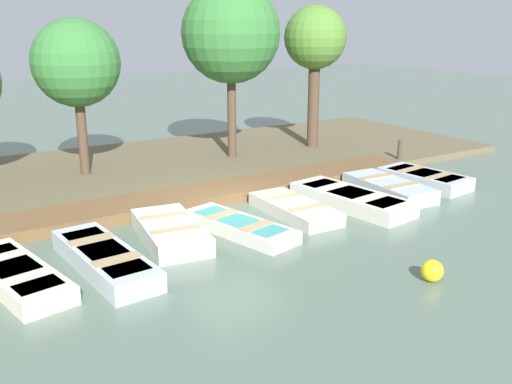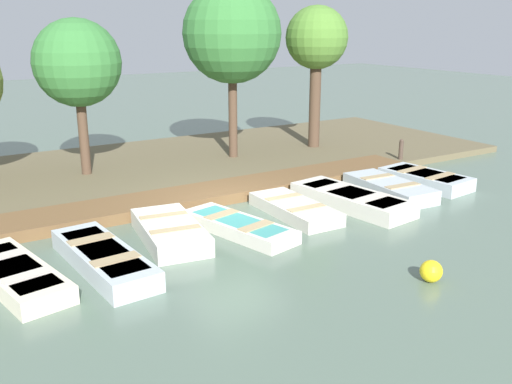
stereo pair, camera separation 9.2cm
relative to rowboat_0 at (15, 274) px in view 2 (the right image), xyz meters
The scene contains 16 objects.
ground_plane 5.67m from the rowboat_0, 105.01° to the left, with size 80.00×80.00×0.00m, color #566B5B.
shore_bank 8.47m from the rowboat_0, 139.77° to the left, with size 8.00×24.00×0.22m.
dock_walkway 6.16m from the rowboat_0, 117.30° to the left, with size 1.51×13.78×0.29m.
rowboat_0 is the anchor object (origin of this frame).
rowboat_1 1.63m from the rowboat_0, 82.90° to the left, with size 3.42×1.25×0.43m.
rowboat_2 3.38m from the rowboat_0, 98.71° to the left, with size 2.80×1.57×0.44m.
rowboat_3 4.89m from the rowboat_0, 91.45° to the left, with size 3.17×1.66×0.33m.
rowboat_4 6.75m from the rowboat_0, 94.11° to the left, with size 2.76×1.15×0.35m.
rowboat_5 8.40m from the rowboat_0, 91.63° to the left, with size 3.57×1.67×0.42m.
rowboat_6 10.03m from the rowboat_0, 92.87° to the left, with size 2.86×1.31×0.42m.
rowboat_7 11.64m from the rowboat_0, 93.17° to the left, with size 2.74×1.55×0.42m.
mooring_post_far 13.11m from the rowboat_0, 102.47° to the left, with size 0.15×0.15×0.92m.
buoy 7.80m from the rowboat_0, 58.86° to the left, with size 0.42×0.42×0.42m.
park_tree_left 7.99m from the rowboat_0, 154.01° to the left, with size 2.56×2.56×4.84m.
park_tree_center 11.04m from the rowboat_0, 127.08° to the left, with size 3.25×3.25×5.97m.
park_tree_right 13.61m from the rowboat_0, 117.67° to the left, with size 2.23×2.23×5.28m.
Camera 2 is at (12.13, -6.75, 4.71)m, focal length 40.00 mm.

